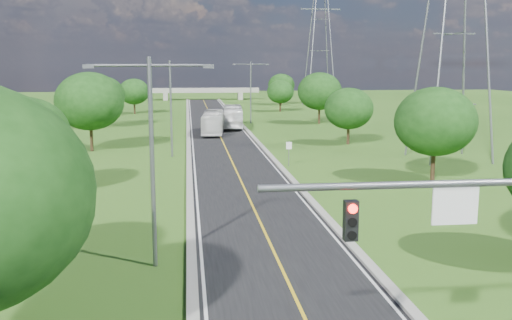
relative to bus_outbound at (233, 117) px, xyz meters
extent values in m
plane|color=#2B5417|center=(-2.57, -11.43, -1.71)|extent=(260.00, 260.00, 0.00)
cube|color=black|center=(-2.57, -5.43, -1.68)|extent=(8.00, 150.00, 0.06)
cube|color=gray|center=(-6.82, -5.43, -1.60)|extent=(0.50, 150.00, 0.22)
cube|color=gray|center=(1.68, -5.43, -1.60)|extent=(0.50, 150.00, 0.22)
cylinder|color=slate|center=(-0.97, -72.43, 4.89)|extent=(8.40, 0.20, 0.20)
cube|color=black|center=(-2.77, -72.43, 3.99)|extent=(0.35, 0.28, 1.05)
cylinder|color=#FF140C|center=(-2.77, -72.59, 4.34)|extent=(0.24, 0.06, 0.24)
cube|color=white|center=(0.03, -72.43, 4.29)|extent=(1.25, 0.06, 1.00)
cylinder|color=slate|center=(2.63, -33.43, -0.51)|extent=(0.08, 0.08, 2.40)
cube|color=white|center=(2.63, -33.46, 0.29)|extent=(0.55, 0.04, 0.70)
cube|color=gray|center=(-12.57, 68.57, -0.71)|extent=(1.20, 3.00, 2.00)
cube|color=gray|center=(7.43, 68.57, -0.71)|extent=(1.20, 3.00, 2.00)
cube|color=gray|center=(-2.57, 68.57, 0.89)|extent=(30.00, 3.00, 1.20)
cylinder|color=slate|center=(-8.57, -59.43, 3.29)|extent=(0.22, 0.22, 10.00)
cylinder|color=slate|center=(-9.97, -59.43, 7.89)|extent=(2.80, 0.12, 0.12)
cylinder|color=slate|center=(-7.17, -59.43, 7.89)|extent=(2.80, 0.12, 0.12)
cube|color=slate|center=(-11.27, -59.43, 7.84)|extent=(0.50, 0.25, 0.18)
cube|color=slate|center=(-5.87, -59.43, 7.84)|extent=(0.50, 0.25, 0.18)
cylinder|color=slate|center=(-8.57, -26.43, 3.29)|extent=(0.22, 0.22, 10.00)
cylinder|color=slate|center=(-9.97, -26.43, 7.89)|extent=(2.80, 0.12, 0.12)
cylinder|color=slate|center=(-7.17, -26.43, 7.89)|extent=(2.80, 0.12, 0.12)
cube|color=slate|center=(-11.27, -26.43, 7.84)|extent=(0.50, 0.25, 0.18)
cube|color=slate|center=(-5.87, -26.43, 7.84)|extent=(0.50, 0.25, 0.18)
cylinder|color=slate|center=(3.43, 6.57, 3.29)|extent=(0.22, 0.22, 10.00)
cylinder|color=slate|center=(2.03, 6.57, 7.89)|extent=(2.80, 0.12, 0.12)
cylinder|color=slate|center=(4.83, 6.57, 7.89)|extent=(2.80, 0.12, 0.12)
cube|color=slate|center=(0.73, 6.57, 7.84)|extent=(0.50, 0.25, 0.18)
cube|color=slate|center=(6.13, 6.57, 7.84)|extent=(0.50, 0.25, 0.18)
cube|color=slate|center=(23.43, 43.57, 20.13)|extent=(9.00, 0.25, 0.25)
cylinder|color=black|center=(-18.57, -43.43, -0.36)|extent=(0.36, 0.36, 2.70)
ellipsoid|color=#143B10|center=(-18.57, -43.43, 2.94)|extent=(6.30, 6.30, 5.36)
cylinder|color=black|center=(-17.57, -21.43, -0.09)|extent=(0.36, 0.36, 3.24)
ellipsoid|color=#143B10|center=(-17.57, -21.43, 3.87)|extent=(7.56, 7.56, 6.43)
cylinder|color=black|center=(-19.57, 2.57, -0.27)|extent=(0.36, 0.36, 2.88)
ellipsoid|color=#143B10|center=(-19.57, 2.57, 3.25)|extent=(6.72, 6.72, 5.71)
cylinder|color=black|center=(-17.07, 26.57, -0.45)|extent=(0.36, 0.36, 2.52)
ellipsoid|color=#143B10|center=(-17.07, 26.57, 2.63)|extent=(5.88, 5.88, 5.00)
cylinder|color=black|center=(13.43, -41.43, -0.27)|extent=(0.36, 0.36, 2.88)
ellipsoid|color=#143B10|center=(13.43, -41.43, 3.25)|extent=(6.72, 6.72, 5.71)
cylinder|color=black|center=(12.43, -19.43, -0.45)|extent=(0.36, 0.36, 2.52)
ellipsoid|color=#143B10|center=(12.43, -19.43, 2.63)|extent=(5.88, 5.88, 5.00)
cylinder|color=black|center=(14.43, 4.57, -0.18)|extent=(0.36, 0.36, 3.06)
ellipsoid|color=#143B10|center=(14.43, 4.57, 3.56)|extent=(7.14, 7.14, 6.07)
cylinder|color=black|center=(11.93, 28.57, -0.54)|extent=(0.36, 0.36, 2.34)
ellipsoid|color=#143B10|center=(11.93, 28.57, 2.32)|extent=(5.46, 5.46, 4.64)
cylinder|color=black|center=(15.43, 48.57, -0.36)|extent=(0.36, 0.36, 2.70)
ellipsoid|color=#143B10|center=(15.43, 48.57, 2.94)|extent=(6.30, 6.30, 5.36)
imported|color=white|center=(0.00, 0.00, 0.00)|extent=(3.68, 12.00, 3.29)
imported|color=white|center=(-3.37, -7.32, -0.06)|extent=(3.67, 11.55, 3.16)
camera|label=1|loc=(-6.87, -86.18, 7.97)|focal=40.00mm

